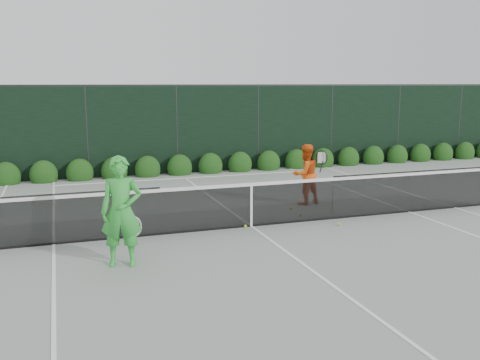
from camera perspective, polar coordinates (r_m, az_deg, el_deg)
name	(u,v)px	position (r m, az deg, el deg)	size (l,w,h in m)	color
ground	(251,227)	(11.80, 1.20, -4.99)	(80.00, 80.00, 0.00)	gray
tennis_net	(250,203)	(11.66, 1.10, -2.48)	(12.90, 0.10, 1.07)	black
player_woman	(121,211)	(9.35, -12.54, -3.30)	(0.79, 0.61, 1.91)	green
player_man	(305,174)	(13.92, 7.00, 0.62)	(0.91, 0.73, 1.57)	#EA5713
court_lines	(251,226)	(11.80, 1.20, -4.96)	(11.03, 23.83, 0.01)	white
windscreen_fence	(307,180)	(9.03, 7.18, 0.03)	(32.00, 21.07, 3.06)	black
hedge_row	(180,168)	(18.48, -6.45, 1.30)	(31.66, 0.65, 0.94)	#133C10
tennis_balls	(286,219)	(12.33, 4.92, -4.18)	(2.09, 1.83, 0.07)	#CAD930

